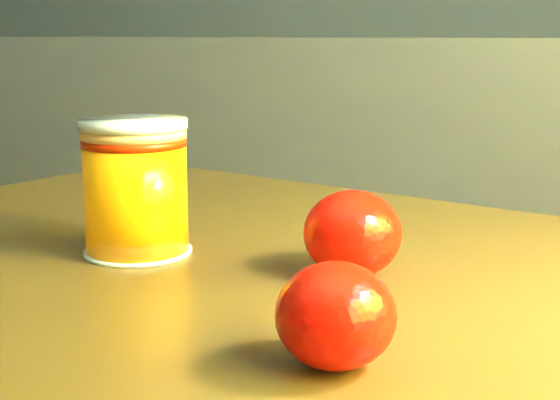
% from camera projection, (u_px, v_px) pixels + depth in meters
% --- Properties ---
extents(kitchen_counter, '(3.15, 0.60, 0.90)m').
position_uv_depth(kitchen_counter, '(212.00, 203.00, 2.16)').
color(kitchen_counter, '#54555A').
rests_on(kitchen_counter, ground).
extents(juice_glass, '(0.08, 0.08, 0.11)m').
position_uv_depth(juice_glass, '(136.00, 188.00, 0.61)').
color(juice_glass, orange).
rests_on(juice_glass, table).
extents(orange_front, '(0.08, 0.08, 0.06)m').
position_uv_depth(orange_front, '(335.00, 315.00, 0.41)').
color(orange_front, '#FF1505').
rests_on(orange_front, table).
extents(orange_back, '(0.08, 0.08, 0.06)m').
position_uv_depth(orange_back, '(352.00, 233.00, 0.56)').
color(orange_back, '#FF1505').
rests_on(orange_back, table).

